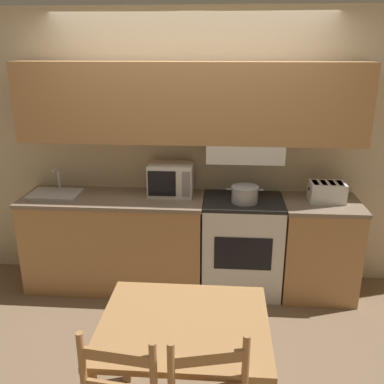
{
  "coord_description": "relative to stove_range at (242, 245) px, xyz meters",
  "views": [
    {
      "loc": [
        0.31,
        -3.92,
        2.21
      ],
      "look_at": [
        0.05,
        -0.53,
        1.05
      ],
      "focal_mm": 40.0,
      "sensor_mm": 36.0,
      "label": 1
    }
  ],
  "objects": [
    {
      "name": "wall_back",
      "position": [
        -0.48,
        0.21,
        1.05
      ],
      "size": [
        5.45,
        0.38,
        2.55
      ],
      "color": "beige",
      "rests_on": "ground_plane"
    },
    {
      "name": "ground_plane",
      "position": [
        -0.5,
        0.28,
        -0.45
      ],
      "size": [
        16.0,
        16.0,
        0.0
      ],
      "primitive_type": "plane",
      "color": "#7F664C"
    },
    {
      "name": "lower_counter_right_stub",
      "position": [
        0.7,
        -0.01,
        0.0
      ],
      "size": [
        0.68,
        0.59,
        0.9
      ],
      "color": "tan",
      "rests_on": "ground_plane"
    },
    {
      "name": "stove_range",
      "position": [
        0.0,
        0.0,
        0.0
      ],
      "size": [
        0.72,
        0.56,
        0.9
      ],
      "color": "white",
      "rests_on": "ground_plane"
    },
    {
      "name": "microwave",
      "position": [
        -0.67,
        0.1,
        0.6
      ],
      "size": [
        0.4,
        0.29,
        0.3
      ],
      "color": "white",
      "rests_on": "lower_counter_main"
    },
    {
      "name": "sink_basin",
      "position": [
        -1.74,
        -0.01,
        0.47
      ],
      "size": [
        0.46,
        0.33,
        0.23
      ],
      "color": "#B7BABF",
      "rests_on": "lower_counter_main"
    },
    {
      "name": "lower_counter_main",
      "position": [
        -1.2,
        -0.01,
        0.0
      ],
      "size": [
        1.67,
        0.59,
        0.9
      ],
      "color": "tan",
      "rests_on": "ground_plane"
    },
    {
      "name": "toaster",
      "position": [
        0.73,
        0.02,
        0.54
      ],
      "size": [
        0.32,
        0.22,
        0.17
      ],
      "color": "white",
      "rests_on": "lower_counter_right_stub"
    },
    {
      "name": "dining_table",
      "position": [
        -0.39,
        -1.64,
        0.19
      ],
      "size": [
        0.94,
        0.79,
        0.76
      ],
      "color": "#B27F4C",
      "rests_on": "ground_plane"
    },
    {
      "name": "cooking_pot",
      "position": [
        0.01,
        -0.06,
        0.53
      ],
      "size": [
        0.32,
        0.25,
        0.15
      ],
      "color": "#B7BABF",
      "rests_on": "stove_range"
    }
  ]
}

